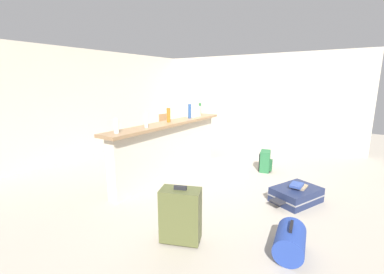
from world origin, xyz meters
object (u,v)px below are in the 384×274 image
Objects in this scene: bottle_clear at (146,120)px; suitcase_upright_olive at (181,215)px; dining_table at (175,126)px; book_stack at (298,186)px; suitcase_flat_navy at (296,195)px; duffel_bag_blue at (290,241)px; backpack_green at (265,161)px; grocery_bag at (194,111)px; bottle_green at (200,109)px; dining_chair_far_side at (162,129)px; dining_chair_near_partition at (191,134)px; bottle_white at (116,126)px; bottle_blue at (190,111)px; bottle_amber at (169,115)px.

bottle_clear is 1.86m from suitcase_upright_olive.
dining_table reaches higher than book_stack.
duffel_bag_blue reaches higher than suitcase_flat_navy.
bottle_clear is at bearing 110.08° from book_stack.
backpack_green is at bearing 37.26° from suitcase_flat_navy.
grocery_bag is 0.50× the size of duffel_bag_blue.
duffel_bag_blue is at bearing -132.64° from bottle_green.
grocery_bag is 1.75m from dining_chair_far_side.
backpack_green reaches higher than suitcase_flat_navy.
dining_chair_near_partition is 3.29× the size of book_stack.
dining_table is at bearing 81.78° from dining_chair_near_partition.
dining_table is 2.62× the size of backpack_green.
bottle_clear is 0.25× the size of dining_chair_far_side.
bottle_blue is (1.86, -0.03, 0.04)m from bottle_white.
dining_chair_far_side is (2.81, 1.51, -0.62)m from bottle_white.
bottle_clear reaches higher than grocery_bag.
bottle_green is 1.82m from backpack_green.
bottle_clear is 1.54m from grocery_bag.
dining_table reaches higher than suitcase_flat_navy.
dining_chair_near_partition is 2.21× the size of backpack_green.
bottle_green is 0.30× the size of suitcase_flat_navy.
bottle_green is (1.88, 0.13, 0.01)m from bottle_clear.
bottle_amber is 0.90× the size of bottle_blue.
bottle_white is 2.83m from book_stack.
dining_table is 1.23× the size of suitcase_flat_navy.
grocery_bag is 0.24× the size of dining_table.
bottle_green reaches higher than bottle_clear.
book_stack is (-0.45, -2.26, -0.93)m from bottle_blue.
backpack_green is at bearing -95.29° from dining_chair_near_partition.
bottle_green is 0.29× the size of dining_chair_near_partition.
bottle_amber is 0.99× the size of bottle_green.
duffel_bag_blue is 1.34m from book_stack.
dining_chair_near_partition is (0.18, 0.37, -0.65)m from bottle_green.
duffel_bag_blue is (-2.64, -3.50, -0.50)m from dining_table.
dining_chair_near_partition is 3.56m from suitcase_upright_olive.
bottle_clear is 0.27× the size of suitcase_flat_navy.
grocery_bag is at bearing 2.46° from bottle_amber.
dining_table is 1.64× the size of suitcase_upright_olive.
duffel_bag_blue is at bearing -125.89° from bottle_blue.
bottle_clear is 0.63m from bottle_amber.
grocery_bag is (0.91, 0.04, -0.02)m from bottle_amber.
bottle_amber is 2.51m from suitcase_flat_navy.
bottle_blue is 1.03× the size of book_stack.
bottle_white reaches higher than book_stack.
bottle_clear is 1.28m from bottle_blue.
dining_chair_far_side is at bearing 83.19° from backpack_green.
grocery_bag is 0.92× the size of book_stack.
book_stack is (-1.32, -3.31, -0.39)m from dining_table.
backpack_green is (1.08, 0.82, 0.09)m from suitcase_flat_navy.
dining_table is (2.72, 1.02, -0.49)m from bottle_white.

